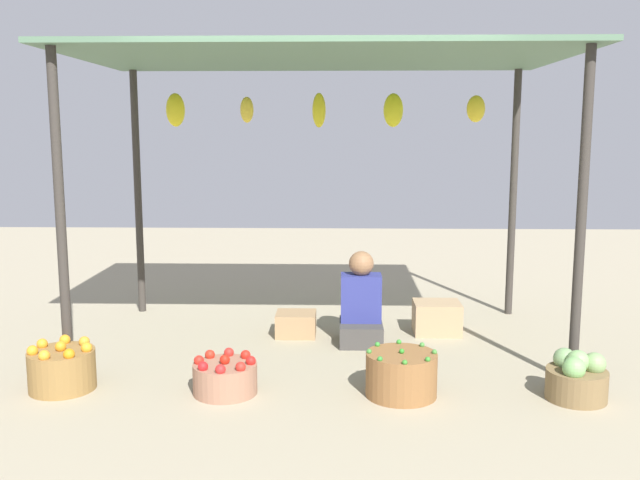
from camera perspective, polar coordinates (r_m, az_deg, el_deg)
name	(u,v)px	position (r m, az deg, el deg)	size (l,w,h in m)	color
ground_plane	(322,341)	(6.03, 0.13, -8.23)	(14.00, 14.00, 0.00)	tan
market_stall_structure	(322,77)	(5.78, 0.14, 13.24)	(3.93, 2.20, 2.39)	#38332D
vendor_person	(361,308)	(5.92, 3.37, -5.55)	(0.36, 0.44, 0.78)	#403E3B
basket_oranges	(62,369)	(5.22, -20.37, -9.84)	(0.45, 0.45, 0.35)	olive
basket_red_tomatoes	(225,377)	(4.89, -7.77, -11.06)	(0.44, 0.44, 0.27)	#9B6C54
basket_green_chilies	(401,374)	(4.82, 6.67, -10.86)	(0.48, 0.48, 0.33)	brown
basket_cabbages	(577,378)	(5.03, 20.27, -10.57)	(0.40, 0.40, 0.34)	brown
wooden_crate_near_vendor	(437,318)	(6.29, 9.54, -6.28)	(0.41, 0.34, 0.28)	tan
wooden_crate_stacked_rear	(296,324)	(6.15, -1.98, -6.89)	(0.35, 0.31, 0.20)	#A27D55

